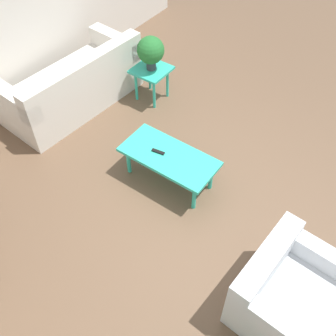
{
  "coord_description": "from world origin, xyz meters",
  "views": [
    {
      "loc": [
        -1.5,
        2.68,
        3.77
      ],
      "look_at": [
        0.17,
        0.35,
        0.55
      ],
      "focal_mm": 42.0,
      "sensor_mm": 36.0,
      "label": 1
    }
  ],
  "objects_px": {
    "sofa": "(74,86)",
    "side_table_plant": "(151,74)",
    "coffee_table": "(169,158)",
    "armchair": "(288,294)",
    "potted_plant": "(151,51)"
  },
  "relations": [
    {
      "from": "armchair",
      "to": "potted_plant",
      "type": "relative_size",
      "value": 2.12
    },
    {
      "from": "armchair",
      "to": "potted_plant",
      "type": "bearing_deg",
      "value": 61.91
    },
    {
      "from": "coffee_table",
      "to": "sofa",
      "type": "bearing_deg",
      "value": -11.71
    },
    {
      "from": "sofa",
      "to": "side_table_plant",
      "type": "distance_m",
      "value": 1.13
    },
    {
      "from": "armchair",
      "to": "potted_plant",
      "type": "height_order",
      "value": "potted_plant"
    },
    {
      "from": "side_table_plant",
      "to": "potted_plant",
      "type": "height_order",
      "value": "potted_plant"
    },
    {
      "from": "coffee_table",
      "to": "side_table_plant",
      "type": "distance_m",
      "value": 1.66
    },
    {
      "from": "coffee_table",
      "to": "side_table_plant",
      "type": "bearing_deg",
      "value": -45.73
    },
    {
      "from": "potted_plant",
      "to": "side_table_plant",
      "type": "bearing_deg",
      "value": 0.0
    },
    {
      "from": "armchair",
      "to": "coffee_table",
      "type": "relative_size",
      "value": 0.9
    },
    {
      "from": "armchair",
      "to": "coffee_table",
      "type": "distance_m",
      "value": 1.97
    },
    {
      "from": "side_table_plant",
      "to": "coffee_table",
      "type": "bearing_deg",
      "value": 134.27
    },
    {
      "from": "armchair",
      "to": "side_table_plant",
      "type": "bearing_deg",
      "value": 61.91
    },
    {
      "from": "armchair",
      "to": "side_table_plant",
      "type": "distance_m",
      "value": 3.54
    },
    {
      "from": "sofa",
      "to": "potted_plant",
      "type": "distance_m",
      "value": 1.22
    }
  ]
}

